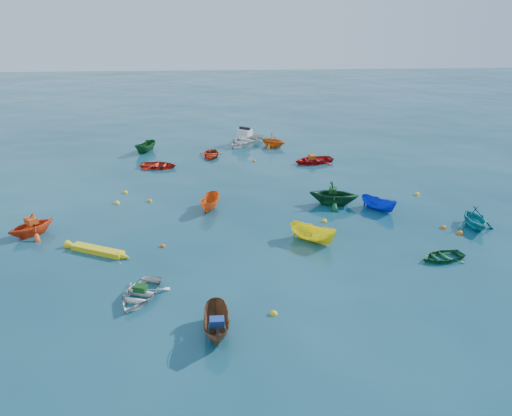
{
  "coord_description": "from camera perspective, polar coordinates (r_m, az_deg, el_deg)",
  "views": [
    {
      "loc": [
        -2.07,
        -24.36,
        12.49
      ],
      "look_at": [
        0.0,
        5.0,
        0.4
      ],
      "focal_mm": 35.0,
      "sensor_mm": 36.0,
      "label": 1
    }
  ],
  "objects": [
    {
      "name": "sampan_blue_far",
      "position": [
        33.56,
        13.77,
        -0.19
      ],
      "size": [
        2.41,
        2.51,
        0.98
      ],
      "primitive_type": "imported",
      "rotation": [
        0.0,
        0.0,
        0.74
      ],
      "color": "#0F2FC6",
      "rests_on": "ground"
    },
    {
      "name": "dinghy_cyan_se",
      "position": [
        32.84,
        23.59,
        -2.0
      ],
      "size": [
        2.33,
        2.68,
        1.38
      ],
      "primitive_type": "imported",
      "rotation": [
        0.0,
        0.0,
        -0.03
      ],
      "color": "teal",
      "rests_on": "ground"
    },
    {
      "name": "buoy_or_c",
      "position": [
        34.72,
        -12.05,
        0.73
      ],
      "size": [
        0.34,
        0.34,
        0.34
      ],
      "primitive_type": "sphere",
      "color": "orange",
      "rests_on": "ground"
    },
    {
      "name": "dinghy_red_far",
      "position": [
        44.33,
        -5.17,
        5.87
      ],
      "size": [
        2.06,
        2.87,
        0.59
      ],
      "primitive_type": "imported",
      "rotation": [
        0.0,
        0.0,
        0.01
      ],
      "color": "red",
      "rests_on": "ground"
    },
    {
      "name": "dinghy_white_near",
      "position": [
        23.81,
        -13.08,
        -9.97
      ],
      "size": [
        2.97,
        3.52,
        0.62
      ],
      "primitive_type": "imported",
      "rotation": [
        0.0,
        0.0,
        -0.31
      ],
      "color": "silver",
      "rests_on": "ground"
    },
    {
      "name": "buoy_or_d",
      "position": [
        32.02,
        20.6,
        -2.15
      ],
      "size": [
        0.36,
        0.36,
        0.36
      ],
      "primitive_type": "sphere",
      "color": "#D45F0B",
      "rests_on": "ground"
    },
    {
      "name": "dinghy_red_nw",
      "position": [
        41.88,
        -11.05,
        4.56
      ],
      "size": [
        3.31,
        2.63,
        0.62
      ],
      "primitive_type": "imported",
      "rotation": [
        0.0,
        0.0,
        1.38
      ],
      "color": "red",
      "rests_on": "ground"
    },
    {
      "name": "buoy_or_a",
      "position": [
        28.22,
        -10.62,
        -4.36
      ],
      "size": [
        0.3,
        0.3,
        0.3
      ],
      "primitive_type": "sphere",
      "color": "#E34E0C",
      "rests_on": "ground"
    },
    {
      "name": "sampan_orange_n",
      "position": [
        32.83,
        -5.23,
        -0.13
      ],
      "size": [
        1.62,
        2.86,
        1.04
      ],
      "primitive_type": "imported",
      "rotation": [
        0.0,
        0.0,
        -0.23
      ],
      "color": "#E35B15",
      "rests_on": "ground"
    },
    {
      "name": "buoy_ye_e",
      "position": [
        36.97,
        17.92,
        1.46
      ],
      "size": [
        0.37,
        0.37,
        0.37
      ],
      "primitive_type": "sphere",
      "color": "yellow",
      "rests_on": "ground"
    },
    {
      "name": "buoy_ye_d",
      "position": [
        34.9,
        -15.59,
        0.5
      ],
      "size": [
        0.38,
        0.38,
        0.38
      ],
      "primitive_type": "sphere",
      "color": "yellow",
      "rests_on": "ground"
    },
    {
      "name": "dinghy_orange_far",
      "position": [
        47.43,
        1.95,
        7.05
      ],
      "size": [
        3.5,
        3.43,
        1.4
      ],
      "primitive_type": "imported",
      "rotation": [
        0.0,
        0.0,
        0.91
      ],
      "color": "orange",
      "rests_on": "ground"
    },
    {
      "name": "buoy_ye_b",
      "position": [
        36.73,
        -14.72,
        1.69
      ],
      "size": [
        0.36,
        0.36,
        0.36
      ],
      "primitive_type": "sphere",
      "color": "yellow",
      "rests_on": "ground"
    },
    {
      "name": "buoy_ye_c",
      "position": [
        31.12,
        7.81,
        -1.55
      ],
      "size": [
        0.35,
        0.35,
        0.35
      ],
      "primitive_type": "sphere",
      "color": "yellow",
      "rests_on": "ground"
    },
    {
      "name": "dinghy_orange_w",
      "position": [
        31.89,
        -24.15,
        -2.81
      ],
      "size": [
        3.55,
        3.56,
        1.42
      ],
      "primitive_type": "imported",
      "rotation": [
        0.0,
        0.0,
        -0.77
      ],
      "color": "#F14816",
      "rests_on": "ground"
    },
    {
      "name": "tarp_orange_a",
      "position": [
        31.57,
        -24.32,
        -1.34
      ],
      "size": [
        0.86,
        0.86,
        0.34
      ],
      "primitive_type": "cube",
      "rotation": [
        0.0,
        0.0,
        -0.77
      ],
      "color": "#D64A15",
      "rests_on": "dinghy_orange_w"
    },
    {
      "name": "tarp_blue_a",
      "position": [
        20.53,
        -4.48,
        -12.82
      ],
      "size": [
        0.6,
        0.46,
        0.29
      ],
      "primitive_type": "cube",
      "rotation": [
        0.0,
        0.0,
        0.02
      ],
      "color": "navy",
      "rests_on": "sampan_brown_mid"
    },
    {
      "name": "dinghy_green_e",
      "position": [
        28.21,
        20.45,
        -5.48
      ],
      "size": [
        2.77,
        2.27,
        0.5
      ],
      "primitive_type": "imported",
      "rotation": [
        0.0,
        0.0,
        -1.32
      ],
      "color": "#14572B",
      "rests_on": "ground"
    },
    {
      "name": "buoy_ye_a",
      "position": [
        22.13,
        2.02,
        -12.04
      ],
      "size": [
        0.35,
        0.35,
        0.35
      ],
      "primitive_type": "sphere",
      "color": "gold",
      "rests_on": "ground"
    },
    {
      "name": "dinghy_red_ne",
      "position": [
        42.7,
        6.56,
        5.17
      ],
      "size": [
        3.82,
        3.11,
        0.7
      ],
      "primitive_type": "imported",
      "rotation": [
        0.0,
        0.0,
        -1.34
      ],
      "color": "red",
      "rests_on": "ground"
    },
    {
      "name": "sampan_yellow_mid",
      "position": [
        28.51,
        6.47,
        -3.8
      ],
      "size": [
        2.94,
        2.63,
        1.12
      ],
      "primitive_type": "imported",
      "rotation": [
        0.0,
        0.0,
        0.91
      ],
      "color": "yellow",
      "rests_on": "ground"
    },
    {
      "name": "buoy_or_b",
      "position": [
        31.59,
        22.26,
        -2.73
      ],
      "size": [
        0.37,
        0.37,
        0.37
      ],
      "primitive_type": "sphere",
      "color": "#D4630B",
      "rests_on": "ground"
    },
    {
      "name": "sampan_green_far",
      "position": [
        46.51,
        -12.47,
        6.22
      ],
      "size": [
        2.19,
        2.99,
        1.09
      ],
      "primitive_type": "imported",
      "rotation": [
        0.0,
        0.0,
        -0.46
      ],
      "color": "#11491C",
      "rests_on": "ground"
    },
    {
      "name": "tarp_green_b",
      "position": [
        33.52,
        8.77,
        2.03
      ],
      "size": [
        0.65,
        0.76,
        0.31
      ],
      "primitive_type": "cube",
      "rotation": [
        0.0,
        0.0,
        1.3
      ],
      "color": "#104317",
      "rests_on": "dinghy_green_n"
    },
    {
      "name": "buoy_or_e",
      "position": [
        42.75,
        -0.19,
        5.34
      ],
      "size": [
        0.3,
        0.3,
        0.3
      ],
      "primitive_type": "sphere",
      "color": "#FC5E0D",
      "rests_on": "ground"
    },
    {
      "name": "kayak_yellow",
      "position": [
        28.39,
        -17.61,
        -4.9
      ],
      "size": [
        3.71,
        2.18,
        0.39
      ],
      "primitive_type": null,
      "rotation": [
        0.0,
        0.0,
        1.12
      ],
      "color": "yellow",
      "rests_on": "ground"
    },
    {
      "name": "tarp_orange_b",
      "position": [
        42.51,
        6.46,
        5.82
      ],
      "size": [
        0.67,
        0.79,
        0.33
      ],
      "primitive_type": "cube",
      "rotation": [
        0.0,
        0.0,
        -1.34
      ],
      "color": "#C34D14",
      "rests_on": "dinghy_red_ne"
    },
    {
      "name": "motorboat_white",
      "position": [
        48.29,
        -1.28,
        7.33
      ],
      "size": [
        5.34,
        5.68,
        1.56
      ],
      "primitive_type": "imported",
      "rotation": [
        0.0,
        0.0,
        -0.6
      ],
      "color": "white",
      "rests_on": "ground"
    },
    {
      "name": "ground",
      "position": [
        27.45,
        0.74,
        -4.73
      ],
      "size": [
        160.0,
        160.0,
        0.0
      ],
      "primitive_type": "plane",
      "color": "#093544",
      "rests_on": "ground"
    },
    {
      "name": "sampan_brown_mid",
      "position": [
        21.05,
        -4.43,
        -14.13
      ],
      "size": [
        1.12,
        2.86,
        1.1
      ],
      "primitive_type": "imported",
      "rotation": [
        0.0,
        0.0,
        0.02
      ],
      "color": "brown",
      "rests_on": "ground"
    },
    {
      "name": "tarp_green_a",
      "position": [
        23.65,
        -13.07,
        -8.92
      ],
      "size": [
        0.68,
        0.59,
        0.28
      ],
      "primitive_type": "cube",
      "rotation": [
        0.0,
        0.0,
        -0.31
      ],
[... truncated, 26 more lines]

